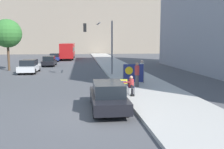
# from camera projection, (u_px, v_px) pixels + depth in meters

# --- Properties ---
(ground_plane) EXTENTS (160.00, 160.00, 0.00)m
(ground_plane) POSITION_uv_depth(u_px,v_px,m) (103.00, 113.00, 12.51)
(ground_plane) COLOR #4F4F51
(sidewalk_curb) EXTENTS (4.49, 90.00, 0.17)m
(sidewalk_curb) POSITION_uv_depth(u_px,v_px,m) (126.00, 73.00, 27.72)
(sidewalk_curb) COLOR #B7B2A8
(sidewalk_curb) RESTS_ON ground_plane
(building_backdrop_far) EXTENTS (52.00, 12.00, 23.74)m
(building_backdrop_far) POSITION_uv_depth(u_px,v_px,m) (77.00, 14.00, 76.15)
(building_backdrop_far) COLOR gray
(building_backdrop_far) RESTS_ON ground_plane
(seated_protester) EXTENTS (1.00, 0.77, 1.22)m
(seated_protester) POSITION_uv_depth(u_px,v_px,m) (131.00, 85.00, 15.91)
(seated_protester) COLOR #474C56
(seated_protester) RESTS_ON sidewalk_curb
(jogger_on_sidewalk) EXTENTS (0.34, 0.34, 1.84)m
(jogger_on_sidewalk) POSITION_uv_depth(u_px,v_px,m) (137.00, 74.00, 18.70)
(jogger_on_sidewalk) COLOR #424247
(jogger_on_sidewalk) RESTS_ON sidewalk_curb
(pedestrian_behind) EXTENTS (0.34, 0.34, 1.85)m
(pedestrian_behind) POSITION_uv_depth(u_px,v_px,m) (142.00, 71.00, 20.99)
(pedestrian_behind) COLOR #424247
(pedestrian_behind) RESTS_ON sidewalk_curb
(protest_banner) EXTENTS (1.77, 0.06, 1.57)m
(protest_banner) POSITION_uv_depth(u_px,v_px,m) (133.00, 73.00, 20.28)
(protest_banner) COLOR slate
(protest_banner) RESTS_ON sidewalk_curb
(traffic_light_pole) EXTENTS (3.00, 2.77, 5.50)m
(traffic_light_pole) POSITION_uv_depth(u_px,v_px,m) (102.00, 38.00, 25.41)
(traffic_light_pole) COLOR slate
(traffic_light_pole) RESTS_ON sidewalk_curb
(parked_car_curbside) EXTENTS (1.74, 4.70, 1.47)m
(parked_car_curbside) POSITION_uv_depth(u_px,v_px,m) (108.00, 96.00, 13.06)
(parked_car_curbside) COLOR black
(parked_car_curbside) RESTS_ON ground_plane
(car_on_road_nearest) EXTENTS (1.86, 4.67, 1.53)m
(car_on_road_nearest) POSITION_uv_depth(u_px,v_px,m) (29.00, 66.00, 28.50)
(car_on_road_nearest) COLOR white
(car_on_road_nearest) RESTS_ON ground_plane
(car_on_road_midblock) EXTENTS (1.80, 4.53, 1.46)m
(car_on_road_midblock) POSITION_uv_depth(u_px,v_px,m) (49.00, 61.00, 36.62)
(car_on_road_midblock) COLOR black
(car_on_road_midblock) RESTS_ON ground_plane
(car_on_road_distant) EXTENTS (1.73, 4.63, 1.44)m
(car_on_road_distant) POSITION_uv_depth(u_px,v_px,m) (55.00, 57.00, 45.24)
(car_on_road_distant) COLOR navy
(car_on_road_distant) RESTS_ON ground_plane
(city_bus_on_road) EXTENTS (2.50, 12.26, 3.17)m
(city_bus_on_road) POSITION_uv_depth(u_px,v_px,m) (68.00, 50.00, 51.33)
(city_bus_on_road) COLOR red
(city_bus_on_road) RESTS_ON ground_plane
(street_tree_midblock) EXTENTS (3.45, 3.45, 6.27)m
(street_tree_midblock) POSITION_uv_depth(u_px,v_px,m) (7.00, 34.00, 30.25)
(street_tree_midblock) COLOR brown
(street_tree_midblock) RESTS_ON ground_plane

